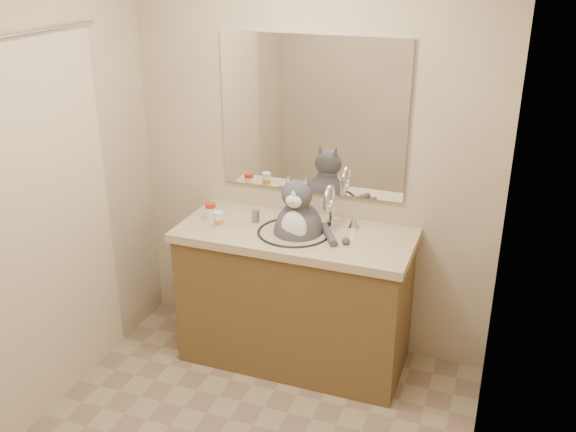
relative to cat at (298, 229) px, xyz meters
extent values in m
cube|color=#C4B590|center=(-0.02, 0.30, 0.33)|extent=(2.20, 0.01, 2.40)
cube|color=#C4B590|center=(-1.13, -0.96, 0.33)|extent=(0.01, 2.50, 2.40)
cube|color=#C4B590|center=(1.08, -0.96, 0.33)|extent=(0.01, 2.50, 2.40)
cube|color=brown|center=(-0.02, 0.01, -0.47)|extent=(1.30, 0.55, 0.80)
cube|color=tan|center=(-0.02, 0.01, -0.05)|extent=(1.34, 0.59, 0.05)
torus|color=black|center=(-0.02, -0.01, -0.02)|extent=(0.42, 0.42, 0.02)
ellipsoid|color=white|center=(-0.02, -0.01, -0.10)|extent=(0.40, 0.40, 0.15)
cylinder|color=silver|center=(0.15, 0.16, 0.08)|extent=(0.03, 0.03, 0.18)
torus|color=silver|center=(0.15, 0.09, 0.17)|extent=(0.03, 0.16, 0.16)
cone|color=silver|center=(0.28, 0.16, 0.03)|extent=(0.06, 0.06, 0.08)
cube|color=white|center=(-0.02, 0.28, 0.58)|extent=(1.10, 0.02, 0.90)
cube|color=beige|center=(-1.07, -0.86, 0.13)|extent=(0.01, 1.20, 1.90)
cylinder|color=silver|center=(-1.07, -0.86, 1.10)|extent=(0.02, 1.30, 0.02)
ellipsoid|color=#4A494F|center=(0.00, 0.01, -0.04)|extent=(0.30, 0.33, 0.38)
ellipsoid|color=white|center=(0.00, -0.09, 0.02)|extent=(0.16, 0.10, 0.24)
ellipsoid|color=#4A494F|center=(0.00, -0.03, 0.22)|extent=(0.18, 0.16, 0.16)
ellipsoid|color=white|center=(0.01, -0.10, 0.20)|extent=(0.09, 0.05, 0.07)
sphere|color=#D88C8C|center=(0.01, -0.12, 0.21)|extent=(0.02, 0.02, 0.02)
cone|color=#4A494F|center=(-0.05, -0.02, 0.29)|extent=(0.08, 0.06, 0.08)
cone|color=#4A494F|center=(0.05, -0.01, 0.29)|extent=(0.08, 0.06, 0.08)
cylinder|color=#4A494F|center=(0.18, -0.01, 0.00)|extent=(0.16, 0.24, 0.04)
cylinder|color=white|center=(-0.54, -0.02, 0.02)|extent=(0.08, 0.08, 0.08)
cylinder|color=#AA3012|center=(-0.54, -0.02, 0.07)|extent=(0.08, 0.08, 0.02)
cylinder|color=white|center=(-0.45, -0.10, 0.02)|extent=(0.06, 0.06, 0.08)
cylinder|color=orange|center=(-0.45, -0.10, 0.02)|extent=(0.06, 0.06, 0.03)
cylinder|color=white|center=(-0.45, -0.10, 0.07)|extent=(0.06, 0.06, 0.02)
cylinder|color=slate|center=(-0.28, 0.05, 0.01)|extent=(0.06, 0.06, 0.07)
camera|label=1|loc=(1.08, -3.11, 1.46)|focal=40.00mm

